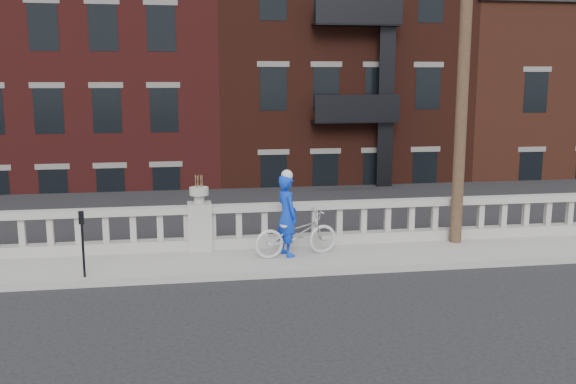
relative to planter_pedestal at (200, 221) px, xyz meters
name	(u,v)px	position (x,y,z in m)	size (l,w,h in m)	color
ground	(207,316)	(0.00, -3.95, -0.83)	(120.00, 120.00, 0.00)	black
sidewalk	(202,263)	(0.00, -0.95, -0.76)	(32.00, 2.20, 0.15)	gray
balustrade	(200,228)	(0.00, 0.00, -0.19)	(28.00, 0.34, 1.03)	gray
planter_pedestal	(200,221)	(0.00, 0.00, 0.00)	(0.55, 0.55, 1.76)	gray
lower_level	(200,106)	(0.56, 19.09, 1.80)	(80.00, 44.00, 20.80)	#605E59
utility_pole	(465,29)	(6.20, -0.35, 4.41)	(1.60, 0.28, 10.00)	#422D1E
parking_meter_d	(82,236)	(-2.37, -1.80, 0.17)	(0.10, 0.09, 1.36)	black
bicycle	(296,233)	(2.13, -0.93, -0.17)	(0.68, 1.96, 1.03)	silver
cyclist	(287,215)	(1.93, -0.87, 0.25)	(0.68, 0.44, 1.85)	#0D36CD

